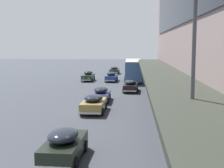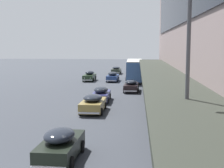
{
  "view_description": "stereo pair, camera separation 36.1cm",
  "coord_description": "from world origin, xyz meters",
  "px_view_note": "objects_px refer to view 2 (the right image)",
  "views": [
    {
      "loc": [
        4.13,
        -10.8,
        5.75
      ],
      "look_at": [
        1.94,
        20.63,
        1.84
      ],
      "focal_mm": 50.0,
      "sensor_mm": 36.0,
      "label": 1
    },
    {
      "loc": [
        4.49,
        -10.78,
        5.75
      ],
      "look_at": [
        1.94,
        20.63,
        1.84
      ],
      "focal_mm": 50.0,
      "sensor_mm": 36.0,
      "label": 2
    }
  ],
  "objects_px": {
    "transit_bus_kerbside_front": "(135,69)",
    "pedestrian_at_kerb": "(189,141)",
    "sedan_second_mid": "(131,86)",
    "sedan_lead_near": "(113,77)",
    "street_lamp": "(184,73)",
    "sedan_oncoming_rear": "(116,70)",
    "sedan_trailing_near": "(60,144)",
    "sedan_trailing_mid": "(101,94)",
    "sedan_lead_mid": "(90,76)",
    "fire_hydrant": "(170,120)",
    "sedan_second_near": "(93,103)"
  },
  "relations": [
    {
      "from": "transit_bus_kerbside_front",
      "to": "sedan_second_near",
      "type": "distance_m",
      "value": 24.53
    },
    {
      "from": "sedan_lead_near",
      "to": "pedestrian_at_kerb",
      "type": "height_order",
      "value": "pedestrian_at_kerb"
    },
    {
      "from": "pedestrian_at_kerb",
      "to": "fire_hydrant",
      "type": "relative_size",
      "value": 2.65
    },
    {
      "from": "sedan_lead_near",
      "to": "fire_hydrant",
      "type": "xyz_separation_m",
      "value": [
        6.3,
        -27.7,
        -0.28
      ]
    },
    {
      "from": "sedan_lead_near",
      "to": "sedan_trailing_near",
      "type": "distance_m",
      "value": 34.68
    },
    {
      "from": "sedan_second_mid",
      "to": "sedan_second_near",
      "type": "xyz_separation_m",
      "value": [
        -3.06,
        -12.39,
        0.03
      ]
    },
    {
      "from": "sedan_oncoming_rear",
      "to": "sedan_trailing_mid",
      "type": "bearing_deg",
      "value": -88.96
    },
    {
      "from": "sedan_trailing_mid",
      "to": "sedan_lead_mid",
      "type": "bearing_deg",
      "value": 102.35
    },
    {
      "from": "transit_bus_kerbside_front",
      "to": "sedan_oncoming_rear",
      "type": "relative_size",
      "value": 2.44
    },
    {
      "from": "sedan_second_mid",
      "to": "sedan_oncoming_rear",
      "type": "relative_size",
      "value": 1.0
    },
    {
      "from": "sedan_second_near",
      "to": "sedan_oncoming_rear",
      "type": "xyz_separation_m",
      "value": [
        -0.47,
        36.76,
        -0.02
      ]
    },
    {
      "from": "sedan_oncoming_rear",
      "to": "street_lamp",
      "type": "bearing_deg",
      "value": -83.19
    },
    {
      "from": "sedan_lead_near",
      "to": "sedan_trailing_mid",
      "type": "distance_m",
      "value": 18.01
    },
    {
      "from": "fire_hydrant",
      "to": "sedan_lead_mid",
      "type": "bearing_deg",
      "value": 109.76
    },
    {
      "from": "street_lamp",
      "to": "sedan_second_near",
      "type": "bearing_deg",
      "value": 111.74
    },
    {
      "from": "sedan_second_mid",
      "to": "sedan_oncoming_rear",
      "type": "distance_m",
      "value": 24.63
    },
    {
      "from": "sedan_trailing_mid",
      "to": "street_lamp",
      "type": "height_order",
      "value": "street_lamp"
    },
    {
      "from": "sedan_second_mid",
      "to": "pedestrian_at_kerb",
      "type": "height_order",
      "value": "pedestrian_at_kerb"
    },
    {
      "from": "sedan_lead_near",
      "to": "sedan_oncoming_rear",
      "type": "relative_size",
      "value": 1.0
    },
    {
      "from": "sedan_second_mid",
      "to": "transit_bus_kerbside_front",
      "type": "bearing_deg",
      "value": 88.49
    },
    {
      "from": "transit_bus_kerbside_front",
      "to": "pedestrian_at_kerb",
      "type": "height_order",
      "value": "transit_bus_kerbside_front"
    },
    {
      "from": "sedan_lead_near",
      "to": "pedestrian_at_kerb",
      "type": "bearing_deg",
      "value": -79.56
    },
    {
      "from": "sedan_second_mid",
      "to": "street_lamp",
      "type": "xyz_separation_m",
      "value": [
        2.53,
        -26.42,
        3.93
      ]
    },
    {
      "from": "sedan_second_mid",
      "to": "pedestrian_at_kerb",
      "type": "bearing_deg",
      "value": -82.32
    },
    {
      "from": "sedan_lead_mid",
      "to": "sedan_trailing_mid",
      "type": "bearing_deg",
      "value": -77.65
    },
    {
      "from": "transit_bus_kerbside_front",
      "to": "sedan_lead_near",
      "type": "relative_size",
      "value": 2.44
    },
    {
      "from": "sedan_lead_near",
      "to": "fire_hydrant",
      "type": "relative_size",
      "value": 6.35
    },
    {
      "from": "sedan_second_mid",
      "to": "sedan_second_near",
      "type": "relative_size",
      "value": 1.01
    },
    {
      "from": "sedan_second_mid",
      "to": "sedan_trailing_near",
      "type": "height_order",
      "value": "sedan_trailing_near"
    },
    {
      "from": "transit_bus_kerbside_front",
      "to": "sedan_second_near",
      "type": "relative_size",
      "value": 2.46
    },
    {
      "from": "transit_bus_kerbside_front",
      "to": "sedan_oncoming_rear",
      "type": "bearing_deg",
      "value": 107.11
    },
    {
      "from": "sedan_second_mid",
      "to": "sedan_second_near",
      "type": "height_order",
      "value": "sedan_second_near"
    },
    {
      "from": "sedan_lead_near",
      "to": "street_lamp",
      "type": "relative_size",
      "value": 0.56
    },
    {
      "from": "sedan_second_mid",
      "to": "sedan_trailing_mid",
      "type": "relative_size",
      "value": 1.0
    },
    {
      "from": "sedan_second_mid",
      "to": "street_lamp",
      "type": "bearing_deg",
      "value": -84.52
    },
    {
      "from": "street_lamp",
      "to": "fire_hydrant",
      "type": "distance_m",
      "value": 10.49
    },
    {
      "from": "sedan_second_near",
      "to": "fire_hydrant",
      "type": "relative_size",
      "value": 6.3
    },
    {
      "from": "sedan_lead_mid",
      "to": "sedan_trailing_mid",
      "type": "distance_m",
      "value": 18.9
    },
    {
      "from": "sedan_lead_near",
      "to": "street_lamp",
      "type": "bearing_deg",
      "value": -81.28
    },
    {
      "from": "sedan_lead_mid",
      "to": "street_lamp",
      "type": "distance_m",
      "value": 39.13
    },
    {
      "from": "sedan_trailing_mid",
      "to": "pedestrian_at_kerb",
      "type": "distance_m",
      "value": 17.97
    },
    {
      "from": "sedan_second_mid",
      "to": "sedan_trailing_mid",
      "type": "height_order",
      "value": "sedan_trailing_mid"
    },
    {
      "from": "transit_bus_kerbside_front",
      "to": "sedan_second_mid",
      "type": "distance_m",
      "value": 11.95
    },
    {
      "from": "sedan_lead_near",
      "to": "sedan_second_mid",
      "type": "distance_m",
      "value": 11.34
    },
    {
      "from": "sedan_lead_mid",
      "to": "pedestrian_at_kerb",
      "type": "distance_m",
      "value": 36.78
    },
    {
      "from": "sedan_second_mid",
      "to": "fire_hydrant",
      "type": "distance_m",
      "value": 17.1
    },
    {
      "from": "sedan_lead_mid",
      "to": "street_lamp",
      "type": "relative_size",
      "value": 0.56
    },
    {
      "from": "sedan_lead_near",
      "to": "street_lamp",
      "type": "xyz_separation_m",
      "value": [
        5.72,
        -37.3,
        3.9
      ]
    },
    {
      "from": "street_lamp",
      "to": "sedan_second_mid",
      "type": "bearing_deg",
      "value": 95.48
    },
    {
      "from": "sedan_second_mid",
      "to": "pedestrian_at_kerb",
      "type": "distance_m",
      "value": 24.21
    }
  ]
}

